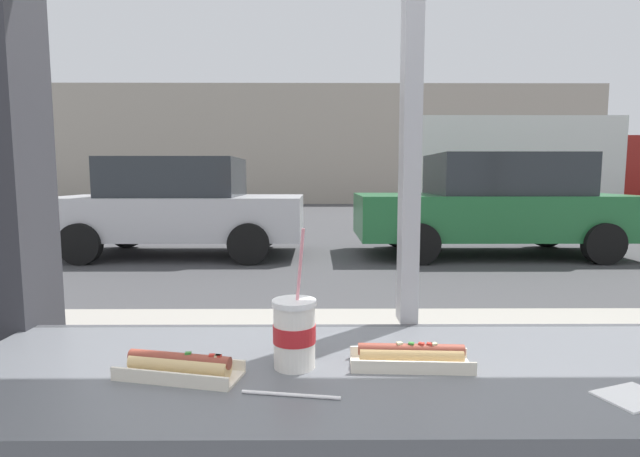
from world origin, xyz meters
TOP-DOWN VIEW (x-y plane):
  - ground_plane at (0.00, 8.00)m, footprint 60.00×60.00m
  - sidewalk_strip at (0.00, 1.60)m, footprint 16.00×2.80m
  - building_facade_far at (0.00, 23.01)m, footprint 28.00×1.20m
  - soda_cup_left at (-0.31, -0.26)m, footprint 0.10×0.10m
  - hotdog_tray_near at (-0.06, -0.26)m, footprint 0.27×0.10m
  - hotdog_tray_far at (-0.54, -0.31)m, footprint 0.27×0.15m
  - loose_straw at (-0.31, -0.40)m, footprint 0.19×0.04m
  - napkin_wrapper at (0.33, -0.41)m, footprint 0.14×0.13m
  - parked_car_silver at (-2.61, 6.83)m, footprint 4.13×1.98m
  - parked_car_green at (2.77, 6.83)m, footprint 4.56×2.02m
  - box_truck at (5.49, 11.45)m, footprint 6.80×2.44m
  - pedestrian at (-2.37, 1.98)m, footprint 0.32×0.32m

SIDE VIEW (x-z plane):
  - ground_plane at x=0.00m, z-range 0.00..0.00m
  - sidewalk_strip at x=0.00m, z-range 0.00..0.13m
  - parked_car_silver at x=-2.61m, z-range 0.02..1.67m
  - parked_car_green at x=2.77m, z-range 0.01..1.73m
  - napkin_wrapper at x=0.33m, z-range 0.92..0.93m
  - loose_straw at x=-0.31m, z-range 0.92..0.93m
  - hotdog_tray_far at x=-0.54m, z-range 0.92..0.97m
  - hotdog_tray_near at x=-0.06m, z-range 0.92..0.97m
  - soda_cup_left at x=-0.31m, z-range 0.85..1.16m
  - pedestrian at x=-2.37m, z-range 0.25..1.88m
  - box_truck at x=5.49m, z-range 0.15..2.96m
  - building_facade_far at x=0.00m, z-range 0.00..5.87m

